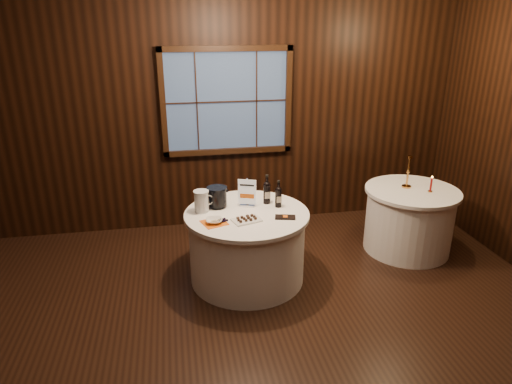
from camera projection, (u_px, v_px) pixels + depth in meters
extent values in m
plane|color=black|center=(266.00, 337.00, 4.02)|extent=(6.00, 6.00, 0.00)
cube|color=black|center=(227.00, 113.00, 5.77)|extent=(6.00, 0.02, 3.00)
cube|color=#3B527C|center=(227.00, 101.00, 5.69)|extent=(1.50, 0.01, 1.20)
cylinder|color=white|center=(247.00, 248.00, 4.80)|extent=(1.20, 1.20, 0.73)
cylinder|color=white|center=(247.00, 214.00, 4.66)|extent=(1.28, 1.28, 0.04)
cylinder|color=white|center=(409.00, 221.00, 5.42)|extent=(1.00, 1.00, 0.73)
cylinder|color=white|center=(413.00, 191.00, 5.28)|extent=(1.08, 1.08, 0.04)
cube|color=silver|center=(247.00, 205.00, 4.82)|extent=(0.18, 0.14, 0.02)
cube|color=silver|center=(247.00, 192.00, 4.76)|extent=(0.02, 0.02, 0.29)
cube|color=white|center=(247.00, 192.00, 4.75)|extent=(0.18, 0.07, 0.27)
cylinder|color=black|center=(267.00, 194.00, 4.85)|extent=(0.08, 0.08, 0.21)
sphere|color=black|center=(267.00, 185.00, 4.81)|extent=(0.08, 0.08, 0.08)
cylinder|color=black|center=(267.00, 180.00, 4.79)|extent=(0.03, 0.03, 0.09)
cylinder|color=black|center=(267.00, 176.00, 4.78)|extent=(0.03, 0.03, 0.02)
cube|color=#C3B59C|center=(268.00, 195.00, 4.82)|extent=(0.06, 0.00, 0.07)
cylinder|color=black|center=(278.00, 198.00, 4.76)|extent=(0.07, 0.07, 0.19)
sphere|color=black|center=(278.00, 190.00, 4.73)|extent=(0.07, 0.07, 0.07)
cylinder|color=black|center=(279.00, 185.00, 4.71)|extent=(0.03, 0.03, 0.08)
cylinder|color=black|center=(279.00, 182.00, 4.70)|extent=(0.03, 0.03, 0.02)
cube|color=#C3B59C|center=(279.00, 200.00, 4.73)|extent=(0.05, 0.00, 0.07)
cylinder|color=black|center=(217.00, 206.00, 4.79)|extent=(0.15, 0.15, 0.03)
cylinder|color=black|center=(217.00, 197.00, 4.75)|extent=(0.20, 0.20, 0.17)
cylinder|color=black|center=(217.00, 188.00, 4.72)|extent=(0.21, 0.21, 0.02)
cube|color=white|center=(247.00, 220.00, 4.46)|extent=(0.31, 0.25, 0.02)
cube|color=black|center=(285.00, 217.00, 4.53)|extent=(0.22, 0.15, 0.02)
cylinder|color=#372A14|center=(217.00, 221.00, 4.42)|extent=(0.06, 0.02, 0.03)
cylinder|color=silver|center=(201.00, 202.00, 4.64)|extent=(0.15, 0.15, 0.21)
cylinder|color=silver|center=(201.00, 192.00, 4.60)|extent=(0.16, 0.16, 0.01)
torus|color=silver|center=(209.00, 200.00, 4.65)|extent=(0.11, 0.03, 0.11)
cube|color=orange|center=(214.00, 223.00, 4.42)|extent=(0.28, 0.28, 0.00)
imported|color=white|center=(214.00, 221.00, 4.41)|extent=(0.17, 0.17, 0.04)
cylinder|color=#BD803B|center=(406.00, 186.00, 5.34)|extent=(0.11, 0.11, 0.02)
cylinder|color=#BD803B|center=(408.00, 172.00, 5.28)|extent=(0.02, 0.02, 0.33)
cylinder|color=#BD803B|center=(410.00, 157.00, 5.21)|extent=(0.05, 0.05, 0.03)
cylinder|color=#BD803B|center=(430.00, 191.00, 5.20)|extent=(0.05, 0.05, 0.01)
cylinder|color=#9E0E0C|center=(431.00, 184.00, 5.17)|extent=(0.02, 0.02, 0.16)
sphere|color=#FFB23F|center=(432.00, 177.00, 5.14)|extent=(0.02, 0.02, 0.02)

